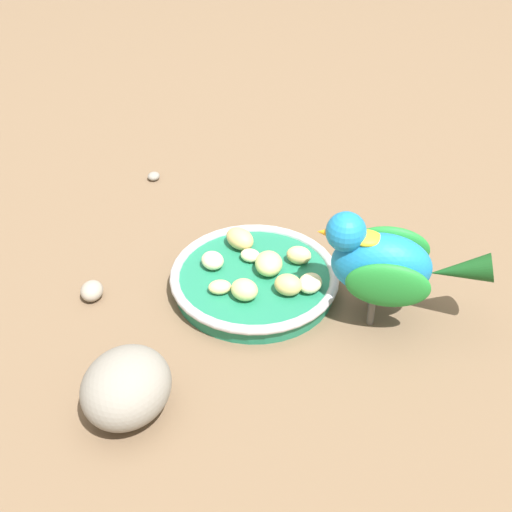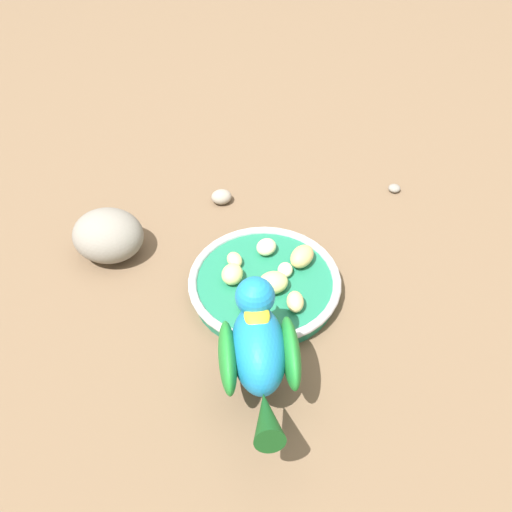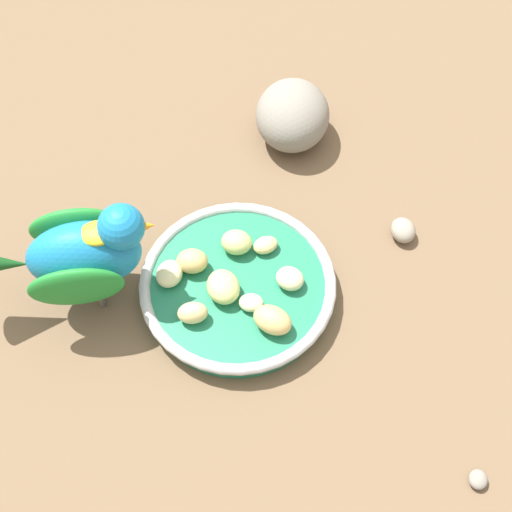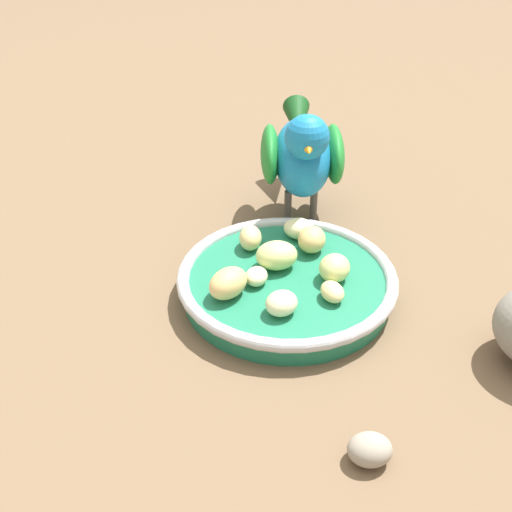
{
  "view_description": "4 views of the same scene",
  "coord_description": "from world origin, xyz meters",
  "px_view_note": "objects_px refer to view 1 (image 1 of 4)",
  "views": [
    {
      "loc": [
        -0.24,
        -0.65,
        0.57
      ],
      "look_at": [
        -0.03,
        -0.03,
        0.07
      ],
      "focal_mm": 52.31,
      "sensor_mm": 36.0,
      "label": 1
    },
    {
      "loc": [
        0.42,
        -0.31,
        0.63
      ],
      "look_at": [
        -0.06,
        -0.0,
        0.04
      ],
      "focal_mm": 44.15,
      "sensor_mm": 36.0,
      "label": 2
    },
    {
      "loc": [
        0.18,
        0.31,
        0.66
      ],
      "look_at": [
        -0.05,
        -0.01,
        0.05
      ],
      "focal_mm": 51.91,
      "sensor_mm": 36.0,
      "label": 3
    },
    {
      "loc": [
        -0.42,
        0.24,
        0.36
      ],
      "look_at": [
        -0.02,
        0.02,
        0.05
      ],
      "focal_mm": 44.73,
      "sensor_mm": 36.0,
      "label": 4
    }
  ],
  "objects_px": {
    "apple_piece_6": "(220,287)",
    "pebble_0": "(154,176)",
    "apple_piece_4": "(244,290)",
    "parrot": "(385,262)",
    "rock_large": "(126,387)",
    "pebble_1": "(92,291)",
    "apple_piece_0": "(269,263)",
    "apple_piece_8": "(240,239)",
    "apple_piece_1": "(250,255)",
    "feeding_bowl": "(255,280)",
    "apple_piece_7": "(299,256)",
    "apple_piece_2": "(213,260)",
    "apple_piece_5": "(287,285)",
    "apple_piece_3": "(310,283)"
  },
  "relations": [
    {
      "from": "feeding_bowl",
      "to": "pebble_1",
      "type": "height_order",
      "value": "feeding_bowl"
    },
    {
      "from": "apple_piece_8",
      "to": "rock_large",
      "type": "relative_size",
      "value": 0.4
    },
    {
      "from": "apple_piece_7",
      "to": "pebble_1",
      "type": "height_order",
      "value": "apple_piece_7"
    },
    {
      "from": "apple_piece_2",
      "to": "apple_piece_6",
      "type": "distance_m",
      "value": 0.05
    },
    {
      "from": "apple_piece_1",
      "to": "rock_large",
      "type": "bearing_deg",
      "value": -137.11
    },
    {
      "from": "apple_piece_2",
      "to": "pebble_1",
      "type": "distance_m",
      "value": 0.14
    },
    {
      "from": "feeding_bowl",
      "to": "apple_piece_1",
      "type": "height_order",
      "value": "apple_piece_1"
    },
    {
      "from": "parrot",
      "to": "apple_piece_7",
      "type": "bearing_deg",
      "value": -28.48
    },
    {
      "from": "pebble_0",
      "to": "apple_piece_6",
      "type": "bearing_deg",
      "value": -87.36
    },
    {
      "from": "apple_piece_2",
      "to": "rock_large",
      "type": "bearing_deg",
      "value": -128.37
    },
    {
      "from": "rock_large",
      "to": "pebble_1",
      "type": "relative_size",
      "value": 3.16
    },
    {
      "from": "apple_piece_4",
      "to": "apple_piece_6",
      "type": "height_order",
      "value": "apple_piece_4"
    },
    {
      "from": "apple_piece_7",
      "to": "rock_large",
      "type": "relative_size",
      "value": 0.31
    },
    {
      "from": "parrot",
      "to": "apple_piece_2",
      "type": "bearing_deg",
      "value": -8.33
    },
    {
      "from": "apple_piece_0",
      "to": "apple_piece_3",
      "type": "distance_m",
      "value": 0.06
    },
    {
      "from": "feeding_bowl",
      "to": "pebble_0",
      "type": "relative_size",
      "value": 10.8
    },
    {
      "from": "apple_piece_8",
      "to": "pebble_0",
      "type": "height_order",
      "value": "apple_piece_8"
    },
    {
      "from": "feeding_bowl",
      "to": "parrot",
      "type": "xyz_separation_m",
      "value": [
        0.12,
        -0.09,
        0.06
      ]
    },
    {
      "from": "feeding_bowl",
      "to": "pebble_0",
      "type": "xyz_separation_m",
      "value": [
        -0.06,
        0.28,
        -0.01
      ]
    },
    {
      "from": "apple_piece_1",
      "to": "apple_piece_4",
      "type": "bearing_deg",
      "value": -113.53
    },
    {
      "from": "apple_piece_4",
      "to": "apple_piece_8",
      "type": "xyz_separation_m",
      "value": [
        0.02,
        0.09,
        0.0
      ]
    },
    {
      "from": "apple_piece_1",
      "to": "apple_piece_4",
      "type": "xyz_separation_m",
      "value": [
        -0.03,
        -0.06,
        0.0
      ]
    },
    {
      "from": "apple_piece_2",
      "to": "parrot",
      "type": "height_order",
      "value": "parrot"
    },
    {
      "from": "parrot",
      "to": "rock_large",
      "type": "relative_size",
      "value": 1.85
    },
    {
      "from": "apple_piece_4",
      "to": "apple_piece_0",
      "type": "bearing_deg",
      "value": 40.7
    },
    {
      "from": "apple_piece_3",
      "to": "apple_piece_0",
      "type": "bearing_deg",
      "value": 126.77
    },
    {
      "from": "feeding_bowl",
      "to": "apple_piece_2",
      "type": "distance_m",
      "value": 0.05
    },
    {
      "from": "apple_piece_0",
      "to": "apple_piece_8",
      "type": "bearing_deg",
      "value": 106.55
    },
    {
      "from": "feeding_bowl",
      "to": "pebble_1",
      "type": "xyz_separation_m",
      "value": [
        -0.18,
        0.05,
        -0.0
      ]
    },
    {
      "from": "apple_piece_6",
      "to": "apple_piece_7",
      "type": "distance_m",
      "value": 0.11
    },
    {
      "from": "feeding_bowl",
      "to": "apple_piece_6",
      "type": "xyz_separation_m",
      "value": [
        -0.05,
        -0.02,
        0.01
      ]
    },
    {
      "from": "parrot",
      "to": "pebble_1",
      "type": "bearing_deg",
      "value": 4.34
    },
    {
      "from": "apple_piece_5",
      "to": "pebble_1",
      "type": "height_order",
      "value": "apple_piece_5"
    },
    {
      "from": "apple_piece_0",
      "to": "apple_piece_4",
      "type": "bearing_deg",
      "value": -139.3
    },
    {
      "from": "apple_piece_2",
      "to": "apple_piece_5",
      "type": "bearing_deg",
      "value": -47.66
    },
    {
      "from": "apple_piece_4",
      "to": "rock_large",
      "type": "bearing_deg",
      "value": -145.76
    },
    {
      "from": "apple_piece_1",
      "to": "apple_piece_7",
      "type": "distance_m",
      "value": 0.06
    },
    {
      "from": "apple_piece_6",
      "to": "pebble_0",
      "type": "bearing_deg",
      "value": 92.64
    },
    {
      "from": "apple_piece_4",
      "to": "parrot",
      "type": "xyz_separation_m",
      "value": [
        0.14,
        -0.05,
        0.04
      ]
    },
    {
      "from": "feeding_bowl",
      "to": "apple_piece_8",
      "type": "distance_m",
      "value": 0.06
    },
    {
      "from": "apple_piece_4",
      "to": "pebble_0",
      "type": "xyz_separation_m",
      "value": [
        -0.04,
        0.32,
        -0.03
      ]
    },
    {
      "from": "apple_piece_8",
      "to": "parrot",
      "type": "xyz_separation_m",
      "value": [
        0.12,
        -0.15,
        0.04
      ]
    },
    {
      "from": "apple_piece_8",
      "to": "apple_piece_3",
      "type": "bearing_deg",
      "value": -63.64
    },
    {
      "from": "apple_piece_3",
      "to": "apple_piece_4",
      "type": "height_order",
      "value": "apple_piece_4"
    },
    {
      "from": "feeding_bowl",
      "to": "apple_piece_6",
      "type": "height_order",
      "value": "apple_piece_6"
    },
    {
      "from": "apple_piece_0",
      "to": "apple_piece_2",
      "type": "relative_size",
      "value": 1.34
    },
    {
      "from": "apple_piece_7",
      "to": "parrot",
      "type": "xyz_separation_m",
      "value": [
        0.06,
        -0.09,
        0.04
      ]
    },
    {
      "from": "apple_piece_3",
      "to": "pebble_0",
      "type": "height_order",
      "value": "apple_piece_3"
    },
    {
      "from": "parrot",
      "to": "pebble_0",
      "type": "height_order",
      "value": "parrot"
    },
    {
      "from": "apple_piece_2",
      "to": "apple_piece_5",
      "type": "xyz_separation_m",
      "value": [
        0.07,
        -0.07,
        0.0
      ]
    }
  ]
}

